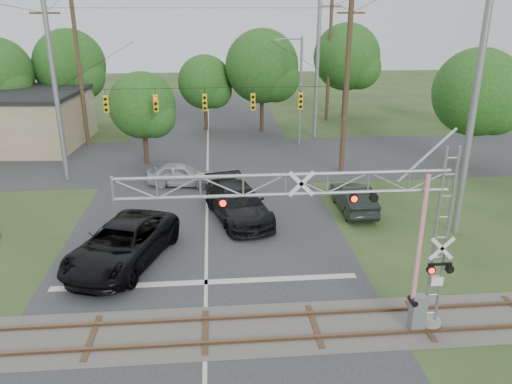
{
  "coord_description": "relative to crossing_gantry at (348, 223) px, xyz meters",
  "views": [
    {
      "loc": [
        0.5,
        -13.18,
        10.99
      ],
      "look_at": [
        2.31,
        7.5,
        3.31
      ],
      "focal_mm": 35.0,
      "sensor_mm": 36.0,
      "label": 1
    }
  ],
  "objects": [
    {
      "name": "railroad_track",
      "position": [
        -4.88,
        0.36,
        -4.25
      ],
      "size": [
        90.0,
        3.2,
        0.17
      ],
      "color": "#4C4541",
      "rests_on": "ground"
    },
    {
      "name": "suv_dark",
      "position": [
        3.51,
        11.25,
        -3.5
      ],
      "size": [
        1.7,
        4.81,
        1.58
      ],
      "primitive_type": "imported",
      "rotation": [
        0.0,
        0.0,
        3.15
      ],
      "color": "black",
      "rests_on": "ground"
    },
    {
      "name": "ground",
      "position": [
        -4.88,
        -1.64,
        -4.29
      ],
      "size": [
        160.0,
        160.0,
        0.0
      ],
      "primitive_type": "plane",
      "color": "#2A3C1C",
      "rests_on": "ground"
    },
    {
      "name": "utility_poles",
      "position": [
        -1.86,
        21.39,
        2.31
      ],
      "size": [
        25.52,
        28.2,
        14.46
      ],
      "color": "#422C1E",
      "rests_on": "ground"
    },
    {
      "name": "crossing_gantry",
      "position": [
        0.0,
        0.0,
        0.0
      ],
      "size": [
        11.35,
        0.87,
        6.82
      ],
      "color": "gray",
      "rests_on": "ground"
    },
    {
      "name": "road_main",
      "position": [
        -4.88,
        8.36,
        -4.28
      ],
      "size": [
        14.0,
        90.0,
        0.02
      ],
      "primitive_type": "cube",
      "color": "#2A2A2D",
      "rests_on": "ground"
    },
    {
      "name": "sedan_silver",
      "position": [
        -6.55,
        16.52,
        -3.54
      ],
      "size": [
        4.59,
        2.38,
        1.49
      ],
      "primitive_type": "imported",
      "rotation": [
        0.0,
        0.0,
        1.43
      ],
      "color": "#A7AAAE",
      "rests_on": "ground"
    },
    {
      "name": "car_dark",
      "position": [
        -3.14,
        10.67,
        -3.37
      ],
      "size": [
        4.11,
        6.78,
        1.84
      ],
      "primitive_type": "imported",
      "rotation": [
        0.0,
        0.0,
        0.26
      ],
      "color": "black",
      "rests_on": "ground"
    },
    {
      "name": "treeline",
      "position": [
        -5.04,
        31.01,
        1.3
      ],
      "size": [
        55.6,
        25.42,
        9.66
      ],
      "color": "#382619",
      "rests_on": "ground"
    },
    {
      "name": "streetlight",
      "position": [
        2.7,
        26.05,
        0.68
      ],
      "size": [
        2.37,
        0.25,
        8.88
      ],
      "color": "gray",
      "rests_on": "ground"
    },
    {
      "name": "road_cross",
      "position": [
        -4.88,
        22.36,
        -4.27
      ],
      "size": [
        90.0,
        12.0,
        0.02
      ],
      "primitive_type": "cube",
      "color": "#2A2A2D",
      "rests_on": "ground"
    },
    {
      "name": "pickup_black",
      "position": [
        -8.66,
        5.98,
        -3.34
      ],
      "size": [
        5.22,
        7.48,
        1.9
      ],
      "primitive_type": "imported",
      "rotation": [
        0.0,
        0.0,
        -0.34
      ],
      "color": "black",
      "rests_on": "ground"
    },
    {
      "name": "traffic_signal_span",
      "position": [
        -3.95,
        18.36,
        1.37
      ],
      "size": [
        19.34,
        0.36,
        11.5
      ],
      "color": "gray",
      "rests_on": "ground"
    }
  ]
}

